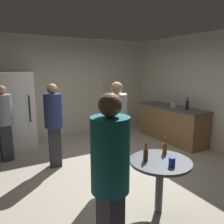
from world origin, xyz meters
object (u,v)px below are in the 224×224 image
object	(u,v)px
refrigerator	(18,111)
person_in_white_shirt	(117,124)
person_in_navy_shirt	(54,119)
person_in_gray_shirt	(4,118)
foreground_table	(160,168)
plastic_cup_blue	(172,162)
beer_bottle_amber	(165,148)
kettle	(174,105)
wine_bottle_on_counter	(187,105)
person_in_teal_shirt	(110,174)
beer_bottle_brown	(146,154)

from	to	relation	value
refrigerator	person_in_white_shirt	world-z (taller)	refrigerator
person_in_navy_shirt	person_in_white_shirt	xyz separation A→B (m)	(0.76, -1.05, 0.04)
person_in_gray_shirt	foreground_table	bearing A→B (deg)	19.44
refrigerator	plastic_cup_blue	size ratio (longest dim) A/B	16.36
beer_bottle_amber	refrigerator	bearing A→B (deg)	113.38
kettle	wine_bottle_on_counter	bearing A→B (deg)	-80.37
kettle	beer_bottle_amber	xyz separation A→B (m)	(-2.06, -1.91, -0.15)
refrigerator	plastic_cup_blue	bearing A→B (deg)	-71.34
beer_bottle_amber	person_in_teal_shirt	bearing A→B (deg)	-153.06
person_in_white_shirt	beer_bottle_brown	bearing A→B (deg)	-25.04
kettle	wine_bottle_on_counter	xyz separation A→B (m)	(0.06, -0.36, 0.05)
person_in_white_shirt	person_in_teal_shirt	bearing A→B (deg)	-50.01
beer_bottle_brown	wine_bottle_on_counter	bearing A→B (deg)	32.67
wine_bottle_on_counter	person_in_gray_shirt	distance (m)	4.10
person_in_gray_shirt	person_in_navy_shirt	bearing A→B (deg)	36.22
refrigerator	kettle	size ratio (longest dim) A/B	7.38
person_in_navy_shirt	person_in_white_shirt	distance (m)	1.29
wine_bottle_on_counter	person_in_gray_shirt	bearing A→B (deg)	163.67
wine_bottle_on_counter	beer_bottle_brown	bearing A→B (deg)	-147.33
foreground_table	plastic_cup_blue	world-z (taller)	plastic_cup_blue
person_in_gray_shirt	person_in_white_shirt	xyz separation A→B (m)	(1.56, -1.81, 0.08)
kettle	beer_bottle_brown	distance (m)	3.13
person_in_teal_shirt	refrigerator	bearing A→B (deg)	85.69
person_in_navy_shirt	foreground_table	bearing A→B (deg)	28.58
person_in_white_shirt	person_in_teal_shirt	world-z (taller)	person_in_teal_shirt
beer_bottle_amber	wine_bottle_on_counter	bearing A→B (deg)	36.06
beer_bottle_amber	plastic_cup_blue	distance (m)	0.40
beer_bottle_brown	person_in_white_shirt	world-z (taller)	person_in_white_shirt
refrigerator	beer_bottle_amber	xyz separation A→B (m)	(1.46, -3.39, -0.08)
wine_bottle_on_counter	person_in_gray_shirt	world-z (taller)	person_in_gray_shirt
kettle	beer_bottle_brown	xyz separation A→B (m)	(-2.44, -1.97, -0.15)
foreground_table	person_in_white_shirt	size ratio (longest dim) A/B	0.47
foreground_table	refrigerator	bearing A→B (deg)	109.57
wine_bottle_on_counter	person_in_navy_shirt	size ratio (longest dim) A/B	0.19
person_in_gray_shirt	person_in_navy_shirt	world-z (taller)	person_in_navy_shirt
kettle	person_in_teal_shirt	bearing A→B (deg)	-142.32
wine_bottle_on_counter	person_in_navy_shirt	bearing A→B (deg)	172.97
wine_bottle_on_counter	person_in_white_shirt	size ratio (longest dim) A/B	0.18
wine_bottle_on_counter	person_in_gray_shirt	size ratio (longest dim) A/B	0.20
refrigerator	beer_bottle_brown	distance (m)	3.61
person_in_white_shirt	kettle	bearing A→B (deg)	96.30
kettle	beer_bottle_amber	size ratio (longest dim) A/B	1.06
beer_bottle_brown	person_in_navy_shirt	distance (m)	2.09
foreground_table	beer_bottle_amber	bearing A→B (deg)	35.97
refrigerator	kettle	distance (m)	3.82
person_in_gray_shirt	person_in_teal_shirt	size ratio (longest dim) A/B	0.91
beer_bottle_brown	person_in_gray_shirt	distance (m)	3.11
refrigerator	wine_bottle_on_counter	size ratio (longest dim) A/B	5.81
kettle	person_in_gray_shirt	size ratio (longest dim) A/B	0.16
wine_bottle_on_counter	plastic_cup_blue	distance (m)	3.01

